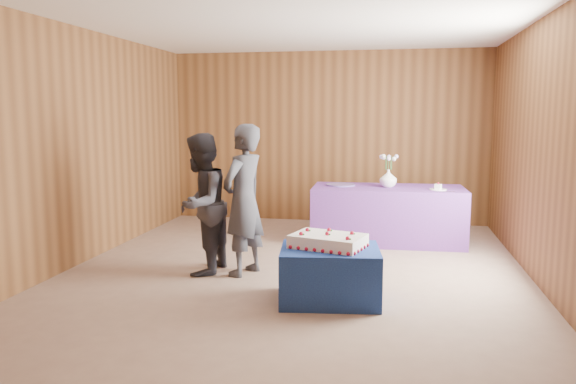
% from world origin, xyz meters
% --- Properties ---
extents(ground, '(6.00, 6.00, 0.00)m').
position_xyz_m(ground, '(0.00, 0.00, 0.00)').
color(ground, gray).
rests_on(ground, ground).
extents(room_shell, '(5.04, 6.04, 2.72)m').
position_xyz_m(room_shell, '(0.00, 0.00, 1.80)').
color(room_shell, brown).
rests_on(room_shell, ground).
extents(cake_table, '(0.98, 0.81, 0.50)m').
position_xyz_m(cake_table, '(0.48, -0.91, 0.25)').
color(cake_table, '#1A3E93').
rests_on(cake_table, ground).
extents(serving_table, '(2.03, 0.96, 0.75)m').
position_xyz_m(serving_table, '(0.98, 1.63, 0.38)').
color(serving_table, '#6D3592').
rests_on(serving_table, ground).
extents(sheet_cake, '(0.77, 0.63, 0.16)m').
position_xyz_m(sheet_cake, '(0.46, -0.87, 0.56)').
color(sheet_cake, white).
rests_on(sheet_cake, cake_table).
extents(vase, '(0.29, 0.29, 0.24)m').
position_xyz_m(vase, '(0.98, 1.64, 0.87)').
color(vase, white).
rests_on(vase, serving_table).
extents(flower_spray, '(0.25, 0.25, 0.19)m').
position_xyz_m(flower_spray, '(0.98, 1.64, 1.15)').
color(flower_spray, '#2A6930').
rests_on(flower_spray, vase).
extents(platter, '(0.50, 0.50, 0.02)m').
position_xyz_m(platter, '(0.34, 1.68, 0.76)').
color(platter, '#634C98').
rests_on(platter, serving_table).
extents(plate, '(0.28, 0.28, 0.01)m').
position_xyz_m(plate, '(1.61, 1.46, 0.76)').
color(plate, white).
rests_on(plate, serving_table).
extents(cake_slice, '(0.10, 0.09, 0.09)m').
position_xyz_m(cake_slice, '(1.61, 1.46, 0.80)').
color(cake_slice, white).
rests_on(cake_slice, plate).
extents(knife, '(0.26, 0.04, 0.00)m').
position_xyz_m(knife, '(1.69, 1.32, 0.75)').
color(knife, '#B8B8BD').
rests_on(knife, serving_table).
extents(guest_left, '(0.58, 0.69, 1.62)m').
position_xyz_m(guest_left, '(-0.52, -0.20, 0.81)').
color(guest_left, '#373841').
rests_on(guest_left, ground).
extents(guest_right, '(0.62, 0.77, 1.52)m').
position_xyz_m(guest_right, '(-0.99, -0.25, 0.76)').
color(guest_right, '#303039').
rests_on(guest_right, ground).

